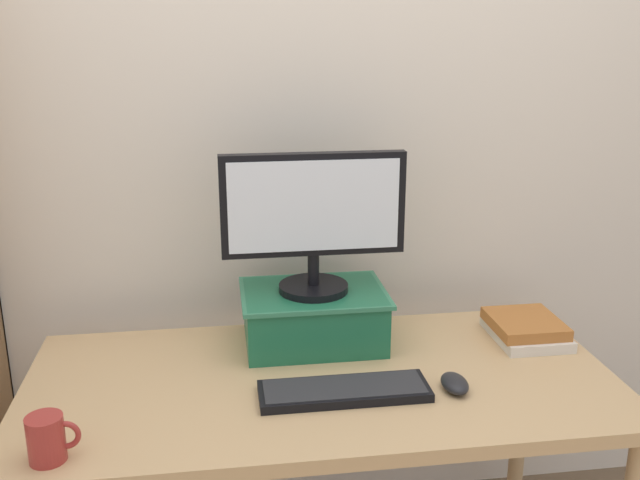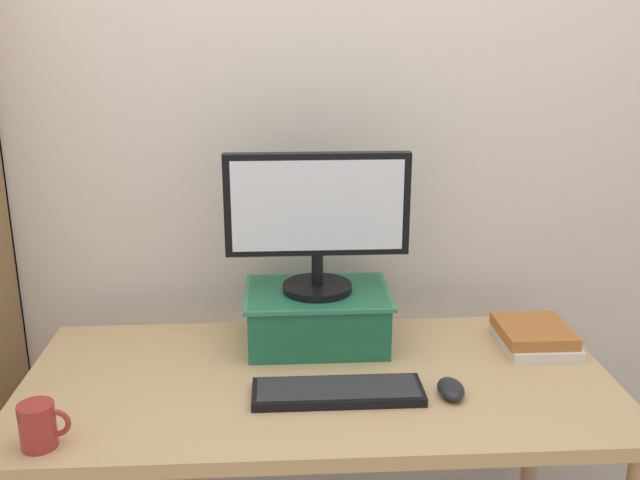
# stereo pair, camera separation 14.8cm
# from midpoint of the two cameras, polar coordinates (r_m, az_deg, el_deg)

# --- Properties ---
(back_wall) EXTENTS (7.00, 0.08, 2.60)m
(back_wall) POSITION_cam_midpoint_polar(r_m,az_deg,el_deg) (2.18, 1.06, 9.52)
(back_wall) COLOR beige
(back_wall) RESTS_ON ground_plane
(desk) EXTENTS (1.50, 0.72, 0.71)m
(desk) POSITION_cam_midpoint_polar(r_m,az_deg,el_deg) (1.89, 2.19, -12.82)
(desk) COLOR tan
(desk) RESTS_ON ground_plane
(riser_box) EXTENTS (0.40, 0.29, 0.16)m
(riser_box) POSITION_cam_midpoint_polar(r_m,az_deg,el_deg) (2.01, 1.90, -6.02)
(riser_box) COLOR #1E6642
(riser_box) RESTS_ON desk
(computer_monitor) EXTENTS (0.50, 0.19, 0.39)m
(computer_monitor) POSITION_cam_midpoint_polar(r_m,az_deg,el_deg) (1.92, 1.99, 1.95)
(computer_monitor) COLOR black
(computer_monitor) RESTS_ON riser_box
(keyboard) EXTENTS (0.41, 0.13, 0.02)m
(keyboard) POSITION_cam_midpoint_polar(r_m,az_deg,el_deg) (1.77, 3.88, -12.06)
(keyboard) COLOR black
(keyboard) RESTS_ON desk
(computer_mouse) EXTENTS (0.06, 0.10, 0.04)m
(computer_mouse) POSITION_cam_midpoint_polar(r_m,az_deg,el_deg) (1.81, 12.80, -11.59)
(computer_mouse) COLOR black
(computer_mouse) RESTS_ON desk
(book_stack) EXTENTS (0.20, 0.24, 0.06)m
(book_stack) POSITION_cam_midpoint_polar(r_m,az_deg,el_deg) (2.12, 18.73, -7.33)
(book_stack) COLOR silver
(book_stack) RESTS_ON desk
(coffee_mug) EXTENTS (0.11, 0.08, 0.10)m
(coffee_mug) POSITION_cam_midpoint_polar(r_m,az_deg,el_deg) (1.64, -19.13, -13.90)
(coffee_mug) COLOR #9E2D28
(coffee_mug) RESTS_ON desk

